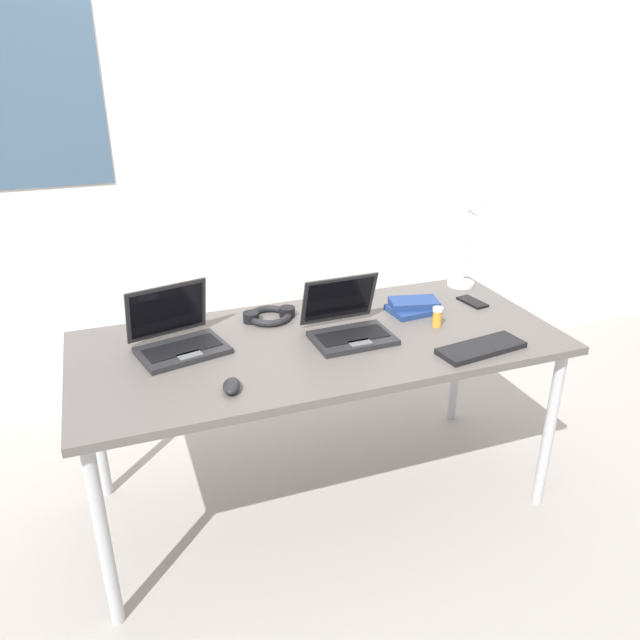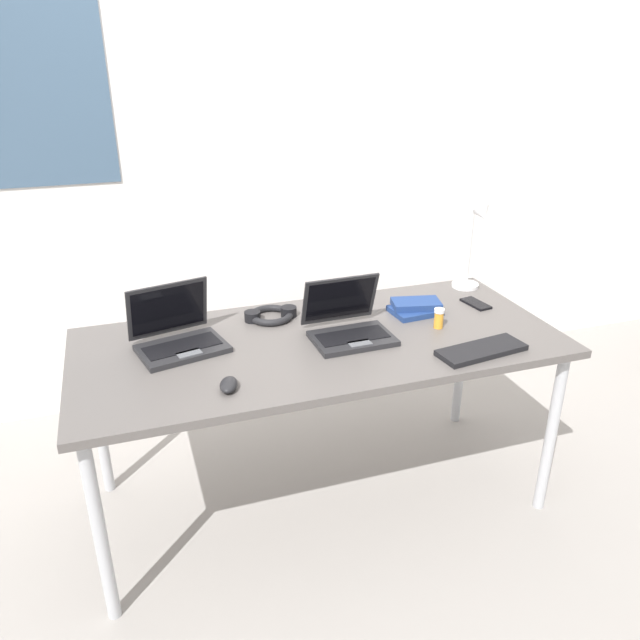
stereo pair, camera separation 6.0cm
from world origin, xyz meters
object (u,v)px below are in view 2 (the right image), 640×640
at_px(desk_lamp, 473,247).
at_px(computer_mouse, 229,385).
at_px(headphones, 271,315).
at_px(external_keyboard, 481,350).
at_px(book_stack, 415,307).
at_px(pill_bottle, 439,318).
at_px(laptop_center, 349,326).
at_px(laptop_front_left, 178,336).
at_px(cell_phone, 476,304).

height_order(desk_lamp, computer_mouse, desk_lamp).
bearing_deg(headphones, external_keyboard, -39.77).
bearing_deg(desk_lamp, book_stack, -155.25).
relative_size(desk_lamp, headphones, 1.87).
bearing_deg(desk_lamp, computer_mouse, -156.11).
distance_m(computer_mouse, pill_bottle, 0.89).
height_order(desk_lamp, book_stack, desk_lamp).
distance_m(laptop_center, laptop_front_left, 0.63).
height_order(computer_mouse, pill_bottle, pill_bottle).
height_order(laptop_front_left, cell_phone, laptop_front_left).
relative_size(external_keyboard, book_stack, 1.53).
distance_m(laptop_center, external_keyboard, 0.49).
bearing_deg(computer_mouse, laptop_center, 43.35).
xyz_separation_m(laptop_front_left, external_keyboard, (1.02, -0.39, -0.04)).
height_order(desk_lamp, cell_phone, desk_lamp).
bearing_deg(pill_bottle, desk_lamp, 44.28).
relative_size(external_keyboard, pill_bottle, 4.18).
xyz_separation_m(external_keyboard, book_stack, (-0.06, 0.40, 0.01)).
bearing_deg(pill_bottle, external_keyboard, -79.69).
relative_size(desk_lamp, pill_bottle, 5.07).
bearing_deg(laptop_front_left, pill_bottle, -8.72).
bearing_deg(desk_lamp, laptop_center, -157.54).
relative_size(external_keyboard, cell_phone, 2.43).
height_order(computer_mouse, headphones, headphones).
distance_m(desk_lamp, external_keyboard, 0.66).
height_order(cell_phone, book_stack, book_stack).
distance_m(laptop_center, book_stack, 0.36).
distance_m(desk_lamp, laptop_front_left, 1.33).
relative_size(desk_lamp, external_keyboard, 1.21).
bearing_deg(headphones, cell_phone, -9.06).
bearing_deg(desk_lamp, laptop_front_left, -172.48).
relative_size(desk_lamp, computer_mouse, 4.17).
bearing_deg(computer_mouse, book_stack, 41.08).
height_order(laptop_front_left, pill_bottle, laptop_front_left).
xyz_separation_m(laptop_center, cell_phone, (0.62, 0.12, -0.04)).
bearing_deg(pill_bottle, computer_mouse, -166.56).
distance_m(laptop_front_left, book_stack, 0.96).
bearing_deg(external_keyboard, pill_bottle, 92.77).
xyz_separation_m(desk_lamp, external_keyboard, (-0.29, -0.56, -0.19)).
xyz_separation_m(cell_phone, headphones, (-0.86, 0.14, 0.01)).
relative_size(external_keyboard, computer_mouse, 3.44).
distance_m(pill_bottle, book_stack, 0.16).
relative_size(laptop_front_left, external_keyboard, 1.07).
bearing_deg(laptop_center, cell_phone, 10.79).
xyz_separation_m(headphones, book_stack, (0.58, -0.13, 0.01)).
xyz_separation_m(laptop_center, computer_mouse, (-0.50, -0.24, -0.03)).
relative_size(laptop_center, cell_phone, 2.23).
relative_size(computer_mouse, cell_phone, 0.71).
bearing_deg(computer_mouse, cell_phone, 35.36).
bearing_deg(book_stack, cell_phone, -1.21).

